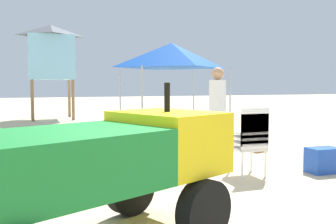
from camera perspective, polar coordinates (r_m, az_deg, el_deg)
utility_cart at (r=3.58m, az=-9.54°, el=-7.27°), size 2.81×2.16×1.50m
stacked_plastic_chairs at (r=6.40m, az=11.91°, el=-3.46°), size 0.48×0.48×1.11m
surfboard_pile at (r=7.25m, az=-13.12°, el=-5.88°), size 2.59×0.95×0.48m
lifeguard_far_right at (r=7.43m, az=7.20°, el=0.65°), size 0.32×0.32×1.79m
popup_canopy at (r=13.43m, az=0.52°, el=8.21°), size 2.97×2.97×2.87m
lifeguard_tower at (r=17.10m, az=-16.65°, el=8.33°), size 1.98×1.98×3.90m
traffic_cone_near at (r=10.41m, az=12.84°, el=-2.67°), size 0.38×0.38×0.54m
traffic_cone_far at (r=8.91m, az=12.98°, el=-3.67°), size 0.41×0.41×0.59m
cooler_box at (r=7.09m, az=21.63°, el=-6.53°), size 0.52×0.35×0.42m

